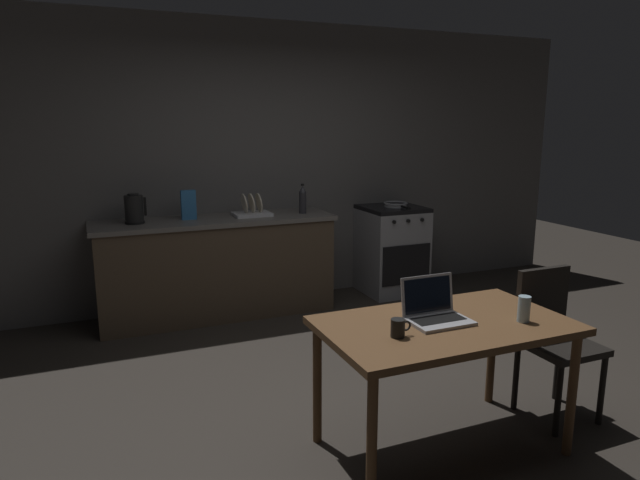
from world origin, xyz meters
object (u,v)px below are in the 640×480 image
(chair, at_px, (552,332))
(laptop, at_px, (436,313))
(drinking_glass, at_px, (524,309))
(dining_table, at_px, (445,335))
(bottle, at_px, (303,199))
(coffee_mug, at_px, (398,328))
(stove_oven, at_px, (391,250))
(dish_rack, at_px, (252,211))
(electric_kettle, at_px, (134,209))
(cereal_box, at_px, (189,205))
(frying_pan, at_px, (396,204))

(chair, relative_size, laptop, 2.80)
(chair, bearing_deg, drinking_glass, -166.21)
(dining_table, xyz_separation_m, laptop, (-0.04, 0.04, 0.12))
(bottle, xyz_separation_m, coffee_mug, (-0.53, -2.69, -0.27))
(stove_oven, relative_size, dish_rack, 2.69)
(stove_oven, bearing_deg, dining_table, -114.50)
(electric_kettle, bearing_deg, stove_oven, -0.06)
(dining_table, distance_m, dish_rack, 2.69)
(bottle, bearing_deg, chair, -75.48)
(coffee_mug, xyz_separation_m, drinking_glass, (0.72, -0.07, 0.02))
(electric_kettle, bearing_deg, dish_rack, 0.00)
(dining_table, relative_size, chair, 1.48)
(bottle, height_order, coffee_mug, bottle)
(dining_table, relative_size, dish_rack, 3.89)
(stove_oven, bearing_deg, drinking_glass, -106.37)
(electric_kettle, relative_size, dish_rack, 0.76)
(cereal_box, bearing_deg, bottle, -3.77)
(laptop, relative_size, bottle, 1.13)
(electric_kettle, xyz_separation_m, drinking_glass, (1.71, -2.81, -0.23))
(coffee_mug, bearing_deg, frying_pan, 59.89)
(dining_table, bearing_deg, laptop, 135.07)
(stove_oven, xyz_separation_m, coffee_mug, (-1.55, -2.74, 0.32))
(chair, xyz_separation_m, bottle, (-0.65, 2.52, 0.53))
(stove_oven, relative_size, cereal_box, 3.46)
(coffee_mug, distance_m, drinking_glass, 0.73)
(dining_table, bearing_deg, drinking_glass, -21.53)
(chair, height_order, electric_kettle, electric_kettle)
(electric_kettle, height_order, dish_rack, electric_kettle)
(drinking_glass, bearing_deg, stove_oven, 73.63)
(cereal_box, bearing_deg, electric_kettle, -177.54)
(stove_oven, height_order, chair, stove_oven)
(cereal_box, bearing_deg, dining_table, -72.10)
(cereal_box, bearing_deg, dish_rack, -1.99)
(chair, relative_size, frying_pan, 2.13)
(laptop, xyz_separation_m, dish_rack, (-0.25, 2.62, 0.18))
(chair, relative_size, coffee_mug, 8.15)
(electric_kettle, relative_size, cereal_box, 0.98)
(dining_table, bearing_deg, coffee_mug, -166.15)
(coffee_mug, relative_size, drinking_glass, 0.79)
(bottle, bearing_deg, stove_oven, 2.69)
(chair, distance_m, cereal_box, 3.15)
(laptop, distance_m, coffee_mug, 0.32)
(stove_oven, height_order, cereal_box, cereal_box)
(chair, distance_m, electric_kettle, 3.41)
(dining_table, height_order, coffee_mug, coffee_mug)
(electric_kettle, distance_m, frying_pan, 2.57)
(dining_table, xyz_separation_m, frying_pan, (1.24, 2.63, 0.28))
(bottle, height_order, dish_rack, bottle)
(dining_table, bearing_deg, dish_rack, 96.21)
(stove_oven, height_order, laptop, laptop)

